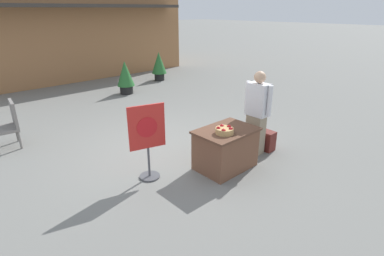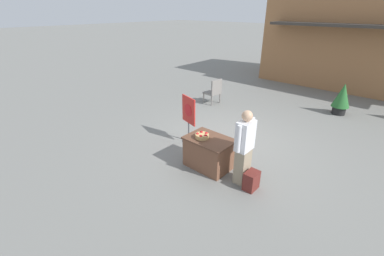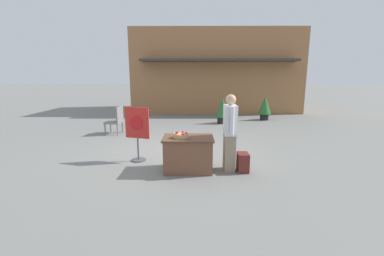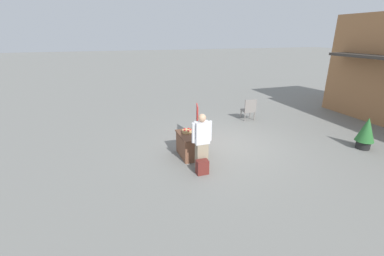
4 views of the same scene
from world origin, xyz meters
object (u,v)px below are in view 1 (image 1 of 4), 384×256
Objects in this scene: display_table at (226,149)px; backpack at (266,140)px; patio_chair at (8,123)px; person_visitor at (257,113)px; apple_basket at (225,130)px; poster_board at (148,139)px; potted_plant_near_left at (159,65)px; potted_plant_near_right at (125,76)px.

backpack is (1.22, -0.08, -0.18)m from display_table.
display_table is 4.63m from patio_chair.
person_visitor is 4.06× the size of backpack.
apple_basket is at bearing 4.64° from person_visitor.
apple_basket is 0.24× the size of poster_board.
potted_plant_near_left is (4.81, 6.17, -0.10)m from poster_board.
potted_plant_near_right is 0.98× the size of potted_plant_near_left.
apple_basket is at bearing -149.77° from display_table.
patio_chair reaches higher than backpack.
potted_plant_near_left reaches higher than apple_basket.
person_visitor is 5.23m from patio_chair.
potted_plant_near_left reaches higher than backpack.
apple_basket is 1.50m from backpack.
backpack is 7.30m from potted_plant_near_left.
apple_basket is 4.63m from patio_chair.
backpack is 0.37× the size of potted_plant_near_right.
poster_board is 1.18× the size of potted_plant_near_right.
backpack is at bearing 89.38° from poster_board.
patio_chair is 6.98m from potted_plant_near_left.
apple_basket is at bearing -104.62° from potted_plant_near_right.
poster_board is 3.42m from patio_chair.
backpack is 2.65m from poster_board.
display_table is 6.07m from potted_plant_near_right.
patio_chair is at bearing -153.84° from potted_plant_near_left.
patio_chair is (-3.64, 3.74, -0.33)m from person_visitor.
backpack is at bearing 0.52° from apple_basket.
patio_chair is 4.66m from potted_plant_near_right.
potted_plant_near_right reaches higher than backpack.
potted_plant_near_left is (3.70, 6.91, -0.17)m from apple_basket.
person_visitor is 7.31m from potted_plant_near_left.
potted_plant_near_right reaches higher than patio_chair.
potted_plant_near_right is at bearing -95.36° from person_visitor.
poster_board is at bearing 163.51° from backpack.
patio_chair is at bearing -152.48° from potted_plant_near_right.
apple_basket is 0.28× the size of potted_plant_near_left.
potted_plant_near_left is (2.62, 6.81, -0.22)m from person_visitor.
poster_board is 5.89m from potted_plant_near_right.
poster_board is at bearing 121.77° from patio_chair.
person_visitor is 1.26× the size of poster_board.
poster_board is at bearing 146.15° from apple_basket.
potted_plant_near_right is at bearing 88.16° from backpack.
patio_chair is at bearing 123.80° from apple_basket.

